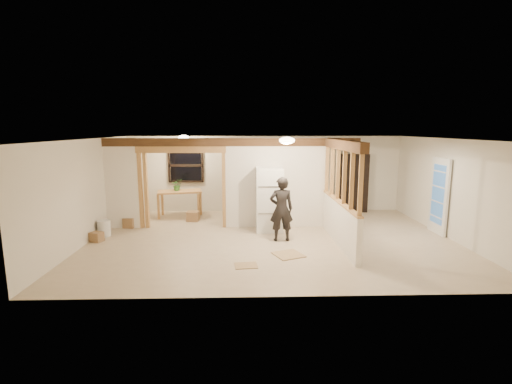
{
  "coord_description": "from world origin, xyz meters",
  "views": [
    {
      "loc": [
        -0.66,
        -8.99,
        2.76
      ],
      "look_at": [
        -0.38,
        0.4,
        1.13
      ],
      "focal_mm": 26.0,
      "sensor_mm": 36.0,
      "label": 1
    }
  ],
  "objects_px": {
    "shop_vac": "(124,214)",
    "woman": "(281,209)",
    "refrigerator": "(269,199)",
    "work_table": "(180,204)",
    "bookshelf": "(353,183)"
  },
  "relations": [
    {
      "from": "refrigerator",
      "to": "work_table",
      "type": "xyz_separation_m",
      "value": [
        -2.69,
        1.64,
        -0.44
      ]
    },
    {
      "from": "refrigerator",
      "to": "work_table",
      "type": "bearing_deg",
      "value": 148.62
    },
    {
      "from": "shop_vac",
      "to": "bookshelf",
      "type": "height_order",
      "value": "bookshelf"
    },
    {
      "from": "refrigerator",
      "to": "shop_vac",
      "type": "distance_m",
      "value": 4.32
    },
    {
      "from": "woman",
      "to": "shop_vac",
      "type": "relative_size",
      "value": 2.89
    },
    {
      "from": "work_table",
      "to": "shop_vac",
      "type": "bearing_deg",
      "value": -165.15
    },
    {
      "from": "woman",
      "to": "bookshelf",
      "type": "relative_size",
      "value": 0.83
    },
    {
      "from": "work_table",
      "to": "bookshelf",
      "type": "distance_m",
      "value": 5.66
    },
    {
      "from": "woman",
      "to": "bookshelf",
      "type": "distance_m",
      "value": 4.14
    },
    {
      "from": "shop_vac",
      "to": "work_table",
      "type": "bearing_deg",
      "value": 26.85
    },
    {
      "from": "work_table",
      "to": "shop_vac",
      "type": "xyz_separation_m",
      "value": [
        -1.5,
        -0.76,
        -0.14
      ]
    },
    {
      "from": "shop_vac",
      "to": "bookshelf",
      "type": "relative_size",
      "value": 0.29
    },
    {
      "from": "shop_vac",
      "to": "woman",
      "type": "bearing_deg",
      "value": -22.3
    },
    {
      "from": "refrigerator",
      "to": "bookshelf",
      "type": "height_order",
      "value": "bookshelf"
    },
    {
      "from": "woman",
      "to": "work_table",
      "type": "xyz_separation_m",
      "value": [
        -2.93,
        2.57,
        -0.38
      ]
    }
  ]
}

